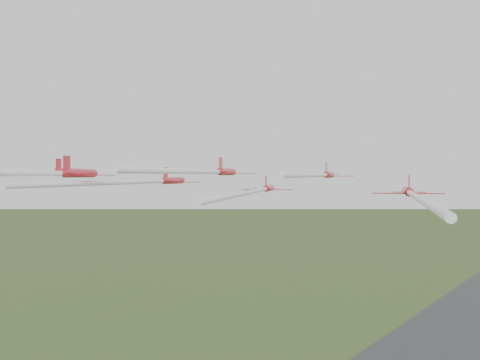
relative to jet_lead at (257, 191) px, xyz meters
The scene contains 7 objects.
jet_lead is the anchor object (origin of this frame).
jet_row2_left 17.54m from the jet_lead, 139.54° to the right, with size 21.74×53.04×2.87m.
jet_row2_right 11.27m from the jet_lead, ahead, with size 18.13×47.37×2.57m.
jet_row3_left 34.45m from the jet_lead, 123.58° to the right, with size 20.73×45.37×2.37m.
jet_row3_mid 21.80m from the jet_lead, 75.15° to the right, with size 17.81×41.40×2.45m.
jet_row3_right 32.49m from the jet_lead, 26.25° to the right, with size 21.75×54.27×2.78m.
jet_row4_left 41.60m from the jet_lead, 93.89° to the right, with size 23.31×49.22×2.61m.
Camera 1 is at (52.00, -79.08, 57.24)m, focal length 45.00 mm.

